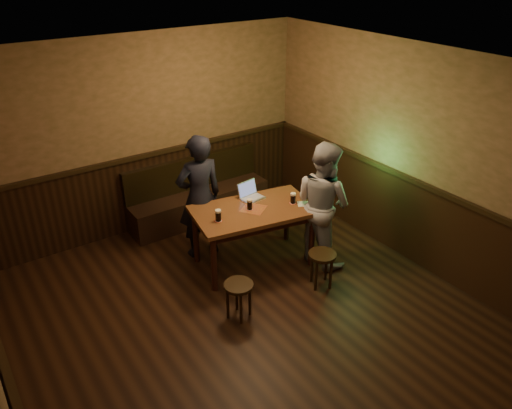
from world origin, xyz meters
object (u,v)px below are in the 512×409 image
Objects in this scene: bench at (198,199)px; laptop at (250,194)px; pub_table at (253,216)px; stool_right at (322,260)px; person_suit at (199,197)px; person_grey at (323,203)px; pint_left at (218,215)px; pint_mid at (250,204)px; stool_left at (239,291)px; pint_right at (293,198)px.

laptop is (0.14, -1.22, 0.56)m from bench.
pub_table reaches higher than stool_right.
person_grey is (1.24, -1.01, -0.02)m from person_suit.
pint_left reaches higher than pint_mid.
person_suit reaches higher than stool_left.
pint_mid is at bearing 58.63° from person_grey.
laptop is 0.96m from person_grey.
stool_left is 1.36× the size of laptop.
bench is at bearing 88.19° from pint_mid.
laptop is at bearing -83.48° from bench.
pub_table is at bearing -90.00° from bench.
stool_right is (0.41, -2.39, 0.06)m from bench.
pub_table is 11.36× the size of pint_right.
person_suit reaches higher than stool_right.
pint_mid is at bearing -91.81° from bench.
pint_left is (-0.52, -1.52, 0.58)m from bench.
stool_left is at bearing 99.44° from person_grey.
person_suit is 1.60m from person_grey.
person_grey is at bearing -16.97° from pub_table.
person_grey is at bearing 14.28° from stool_left.
stool_left is (-0.75, -2.31, 0.05)m from bench.
pint_left reaches higher than pub_table.
bench is 1.56m from pub_table.
bench reaches higher than pub_table.
stool_left is at bearing -105.77° from pint_left.
pint_mid is at bearing 3.54° from pint_left.
pint_left is 0.62m from person_suit.
stool_left is (-0.75, -0.80, -0.35)m from pub_table.
pub_table is 0.76m from person_suit.
pub_table is 3.56× the size of stool_right.
person_suit is (0.30, 1.40, 0.50)m from stool_left.
pint_left is 0.46× the size of laptop.
pint_right is at bearing -58.24° from laptop.
stool_right is 1.30m from laptop.
pint_mid is 0.44× the size of laptop.
pub_table is 11.36× the size of pint_mid.
bench reaches higher than stool_left.
pub_table reaches higher than stool_left.
person_suit is at bearing 124.08° from pint_mid.
person_suit is at bearing 136.65° from pub_table.
laptop is at bearing 129.73° from pint_right.
laptop reaches higher than bench.
pint_right is at bearing 27.11° from stool_left.
pint_mid reaches higher than bench.
pint_right is at bearing 82.54° from stool_right.
bench is 1.83m from pint_right.
pint_mid is at bearing 174.42° from pub_table.
pint_right is 1.22m from person_suit.
stool_right is at bearing -97.46° from pint_right.
stool_left is 2.98× the size of pint_left.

